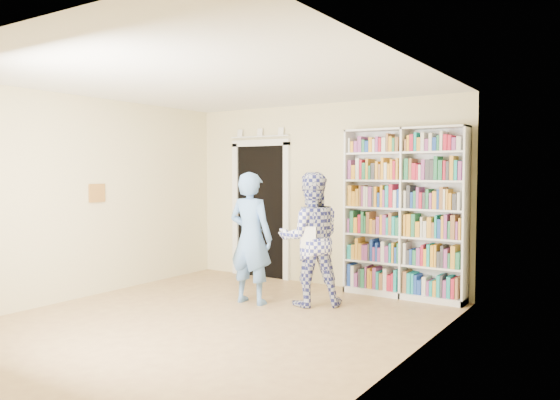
# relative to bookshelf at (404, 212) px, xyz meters

# --- Properties ---
(floor) EXTENTS (5.00, 5.00, 0.00)m
(floor) POSITION_rel_bookshelf_xyz_m (-1.35, -2.34, -1.15)
(floor) COLOR #956D48
(floor) RESTS_ON ground
(ceiling) EXTENTS (5.00, 5.00, 0.00)m
(ceiling) POSITION_rel_bookshelf_xyz_m (-1.35, -2.34, 1.55)
(ceiling) COLOR white
(ceiling) RESTS_ON wall_back
(wall_back) EXTENTS (4.50, 0.00, 4.50)m
(wall_back) POSITION_rel_bookshelf_xyz_m (-1.35, 0.16, 0.20)
(wall_back) COLOR beige
(wall_back) RESTS_ON floor
(wall_left) EXTENTS (0.00, 5.00, 5.00)m
(wall_left) POSITION_rel_bookshelf_xyz_m (-3.60, -2.34, 0.20)
(wall_left) COLOR beige
(wall_left) RESTS_ON floor
(wall_right) EXTENTS (0.00, 5.00, 5.00)m
(wall_right) POSITION_rel_bookshelf_xyz_m (0.90, -2.34, 0.20)
(wall_right) COLOR beige
(wall_right) RESTS_ON floor
(bookshelf) EXTENTS (1.65, 0.31, 2.27)m
(bookshelf) POSITION_rel_bookshelf_xyz_m (0.00, 0.00, 0.00)
(bookshelf) COLOR white
(bookshelf) RESTS_ON floor
(doorway) EXTENTS (1.10, 0.08, 2.43)m
(doorway) POSITION_rel_bookshelf_xyz_m (-2.45, 0.13, 0.03)
(doorway) COLOR black
(doorway) RESTS_ON floor
(wall_art) EXTENTS (0.03, 0.25, 0.25)m
(wall_art) POSITION_rel_bookshelf_xyz_m (-3.58, -2.14, 0.25)
(wall_art) COLOR brown
(wall_art) RESTS_ON wall_left
(man_blue) EXTENTS (0.63, 0.43, 1.69)m
(man_blue) POSITION_rel_bookshelf_xyz_m (-1.52, -1.39, -0.30)
(man_blue) COLOR #5D8CCE
(man_blue) RESTS_ON floor
(man_plaid) EXTENTS (1.04, 1.01, 1.69)m
(man_plaid) POSITION_rel_bookshelf_xyz_m (-0.83, -1.06, -0.31)
(man_plaid) COLOR navy
(man_plaid) RESTS_ON floor
(paper_sheet) EXTENTS (0.18, 0.07, 0.26)m
(paper_sheet) POSITION_rel_bookshelf_xyz_m (-0.72, -1.29, -0.25)
(paper_sheet) COLOR white
(paper_sheet) RESTS_ON man_plaid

